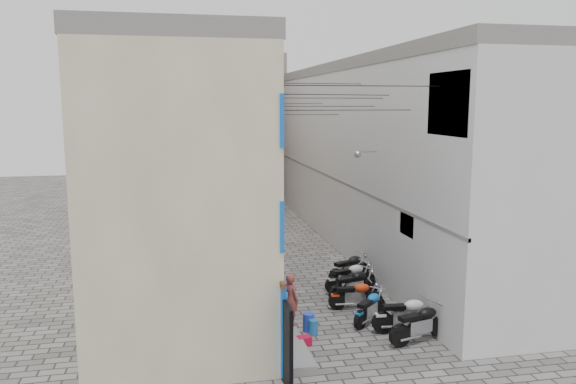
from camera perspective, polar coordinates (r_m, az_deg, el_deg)
ground at (r=15.85m, az=8.93°, el=-17.38°), size 90.00×90.00×0.00m
plinth at (r=27.32m, az=-4.81°, el=-5.64°), size 0.90×26.00×0.25m
building_left at (r=26.33m, az=-11.28°, el=3.34°), size 5.10×27.00×9.00m
building_right at (r=28.25m, az=9.44°, el=3.78°), size 5.94×26.00×9.00m
building_far_brick_left at (r=41.43m, az=-7.33°, el=6.14°), size 6.00×6.00×10.00m
building_far_brick_right at (r=44.12m, az=-0.99°, el=5.08°), size 5.00×6.00×8.00m
building_far_concrete at (r=47.56m, az=-5.47°, el=7.13°), size 8.00×5.00×11.00m
far_shopfront at (r=39.23m, az=-3.99°, el=0.45°), size 2.00×0.30×2.40m
overhead_wires at (r=21.52m, az=2.18°, el=9.28°), size 5.80×13.02×1.32m
motorcycle_a at (r=17.45m, az=13.34°, el=-12.70°), size 2.28×1.21×1.26m
motorcycle_b at (r=18.07m, az=11.95°, el=-11.90°), size 2.22×0.86×1.26m
motorcycle_c at (r=18.63m, az=8.36°, el=-11.37°), size 1.84×1.75×1.12m
motorcycle_d at (r=19.72m, az=6.90°, el=-10.20°), size 1.95×0.79×1.10m
motorcycle_e at (r=20.59m, az=6.73°, el=-9.18°), size 2.22×1.30×1.23m
motorcycle_f at (r=21.44m, az=6.38°, el=-8.44°), size 2.20×1.10×1.22m
motorcycle_g at (r=22.47m, az=6.35°, el=-7.56°), size 2.27×1.55×1.26m
person_a at (r=17.56m, az=0.32°, el=-10.83°), size 0.61×0.70×1.61m
person_b at (r=21.49m, az=-3.70°, el=-7.19°), size 0.72×0.85×1.56m
water_jug_near at (r=17.72m, az=2.58°, el=-13.53°), size 0.30×0.30×0.45m
water_jug_far at (r=17.90m, az=2.11°, el=-13.08°), size 0.48×0.48×0.57m
red_crate at (r=17.02m, az=1.62°, el=-14.87°), size 0.45×0.36×0.26m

